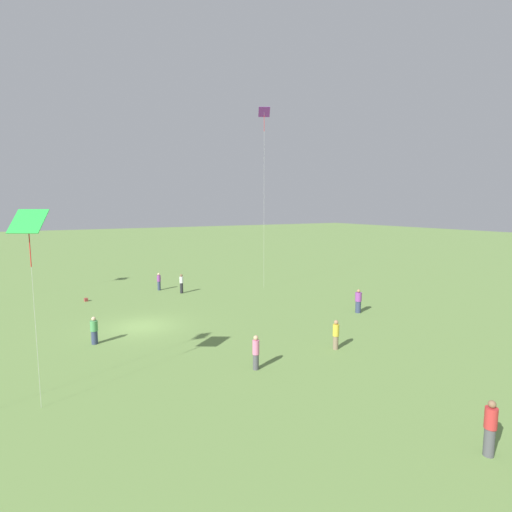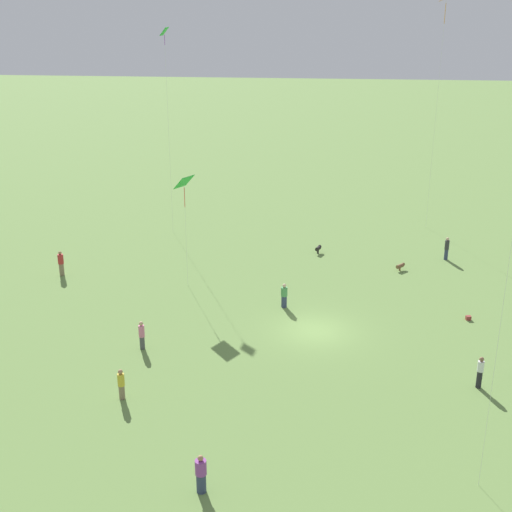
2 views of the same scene
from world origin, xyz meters
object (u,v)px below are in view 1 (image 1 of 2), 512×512
person_2 (94,331)px  person_8 (490,428)px  person_5 (358,301)px  kite_5 (264,120)px  kite_2 (28,225)px  person_4 (181,284)px  person_7 (159,281)px  picnic_bag_0 (86,300)px  person_3 (256,352)px  person_0 (336,335)px

person_2 → person_8: 19.66m
person_5 → kite_5: size_ratio=0.10×
person_2 → kite_2: (2.89, 6.78, 6.40)m
person_4 → kite_2: size_ratio=0.23×
person_4 → person_8: 27.75m
person_4 → person_7: person_4 is taller
picnic_bag_0 → person_8: bearing=106.6°
person_7 → kite_2: kite_2 is taller
person_2 → person_3: size_ratio=0.94×
person_4 → person_8: size_ratio=0.95×
kite_5 → person_5: bearing=168.7°
person_4 → kite_2: bearing=126.7°
person_5 → picnic_bag_0: 22.12m
person_4 → person_7: bearing=12.4°
person_8 → kite_2: bearing=-38.2°
person_8 → kite_2: (12.32, -10.47, 6.26)m
person_0 → kite_5: size_ratio=0.10×
kite_2 → kite_5: (-19.54, -15.75, 8.63)m
person_8 → person_0: bearing=-100.0°
person_3 → kite_5: 24.69m
person_7 → person_5: bearing=-145.2°
person_8 → picnic_bag_0: (8.57, -28.71, -0.79)m
kite_5 → person_3: bearing=129.8°
kite_2 → person_5: bearing=88.4°
person_5 → picnic_bag_0: (17.21, -13.88, -0.73)m
person_0 → person_8: (2.10, 9.75, 0.09)m
person_8 → person_2: bearing=-59.2°
person_7 → person_8: (-2.00, 30.05, 0.09)m
person_8 → person_5: bearing=-118.1°
kite_5 → person_8: bearing=146.2°
person_4 → picnic_bag_0: size_ratio=5.16×
person_0 → person_7: 20.71m
person_4 → picnic_bag_0: (7.98, -0.97, -0.76)m
kite_2 → picnic_bag_0: bearing=155.1°
person_0 → person_5: (-6.55, -5.08, 0.03)m
person_7 → kite_5: 18.01m
person_0 → person_5: 8.28m
person_5 → picnic_bag_0: bearing=40.3°
person_3 → kite_5: kite_5 is taller
person_3 → person_4: (-2.53, -18.22, 0.03)m
person_8 → kite_5: 31.01m
person_3 → picnic_bag_0: bearing=83.0°
person_4 → person_5: size_ratio=1.00×
person_2 → person_7: size_ratio=0.97×
person_0 → kite_2: kite_2 is taller
person_2 → person_5: size_ratio=0.91×
person_0 → person_5: person_5 is taller
person_2 → person_4: person_4 is taller
person_0 → kite_2: 15.77m
person_8 → kite_5: size_ratio=0.11×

